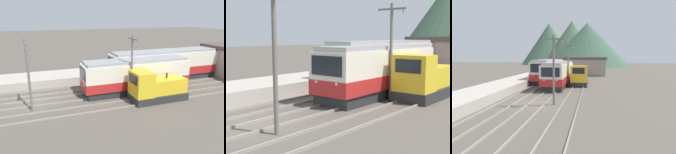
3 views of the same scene
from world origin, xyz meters
The scene contains 10 objects.
ground_plane centered at (0.00, 0.00, 0.00)m, with size 200.00×200.00×0.00m, color #564F47.
platform_left centered at (-6.25, 0.00, 0.47)m, with size 4.50×54.00×0.94m, color #ADA599.
track_left centered at (-2.60, 0.00, 0.07)m, with size 1.54×60.00×0.14m.
track_center centered at (0.20, 0.00, 0.07)m, with size 1.54×60.00×0.14m.
track_right centered at (3.20, 0.00, 0.07)m, with size 1.54×60.00×0.14m.
commuter_train_left centered at (-2.60, 15.93, 1.75)m, with size 2.84×14.45×3.77m.
commuter_train_center centered at (0.20, 10.54, 1.65)m, with size 2.84×11.77×3.53m.
shunting_locomotive centered at (3.20, 11.17, 1.21)m, with size 2.40×5.50×3.00m.
catenary_mast_near centered at (1.71, -0.14, 3.41)m, with size 2.00×0.20×6.21m.
catenary_mast_mid centered at (1.71, 9.31, 3.41)m, with size 2.00×0.20×6.21m.
Camera 1 is at (20.45, 0.35, 8.08)m, focal length 35.00 mm.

